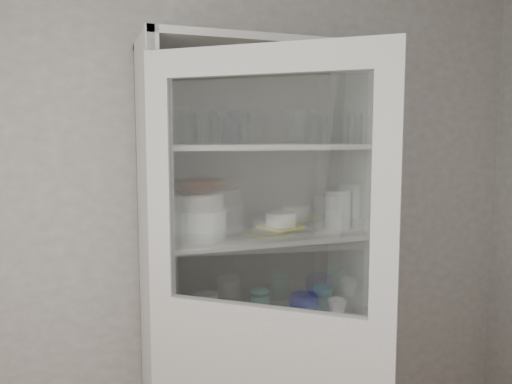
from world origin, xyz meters
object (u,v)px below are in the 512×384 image
object	(u,v)px
mug_teal	(322,297)
goblet_0	(186,125)
measuring_cups	(183,330)
goblet_3	(322,127)
white_ramekin	(281,219)
grey_bowl_stack	(338,209)
mug_white	(337,308)
cream_bowl	(197,201)
teal_jar	(260,303)
mug_blue	(304,306)
terracotta_bowl	(197,186)
cupboard_door	(264,368)
goblet_2	(270,126)
white_canister	(206,308)
pantry_cabinet	(252,297)
plate_stack_back	(192,223)
yellow_trivet	(281,227)
plate_stack_front	(198,224)
goblet_1	(242,126)
glass_platter	(281,230)

from	to	relation	value
mug_teal	goblet_0	bearing A→B (deg)	157.83
goblet_0	measuring_cups	bearing A→B (deg)	-109.04
goblet_3	white_ramekin	xyz separation A→B (m)	(-0.28, -0.15, -0.42)
grey_bowl_stack	mug_white	bearing A→B (deg)	-116.29
cream_bowl	teal_jar	world-z (taller)	cream_bowl
mug_blue	terracotta_bowl	bearing A→B (deg)	173.57
cupboard_door	grey_bowl_stack	world-z (taller)	cupboard_door
mug_teal	goblet_2	bearing A→B (deg)	148.88
teal_jar	white_canister	distance (m)	0.27
goblet_2	mug_white	distance (m)	0.91
pantry_cabinet	goblet_2	bearing A→B (deg)	22.15
goblet_2	grey_bowl_stack	size ratio (longest dim) A/B	0.92
plate_stack_back	yellow_trivet	bearing A→B (deg)	-19.01
terracotta_bowl	goblet_3	bearing A→B (deg)	13.10
goblet_3	plate_stack_front	distance (m)	0.80
goblet_0	grey_bowl_stack	xyz separation A→B (m)	(0.70, -0.13, -0.40)
white_canister	mug_white	bearing A→B (deg)	-13.52
mug_teal	mug_white	size ratio (longest dim) A/B	1.17
yellow_trivet	mug_teal	xyz separation A→B (m)	(0.25, 0.06, -0.38)
plate_stack_front	mug_white	bearing A→B (deg)	-7.47
grey_bowl_stack	white_canister	bearing A→B (deg)	176.21
goblet_1	glass_platter	size ratio (longest dim) A/B	0.48
goblet_2	teal_jar	world-z (taller)	goblet_2
goblet_1	cream_bowl	world-z (taller)	goblet_1
plate_stack_front	goblet_0	bearing A→B (deg)	95.14
goblet_0	mug_blue	distance (m)	0.99
goblet_2	terracotta_bowl	distance (m)	0.48
cupboard_door	goblet_3	bearing A→B (deg)	88.71
grey_bowl_stack	glass_platter	bearing A→B (deg)	-177.57
cream_bowl	teal_jar	size ratio (longest dim) A/B	1.99
mug_teal	teal_jar	xyz separation A→B (m)	(-0.32, 0.01, 0.01)
plate_stack_front	terracotta_bowl	distance (m)	0.16
plate_stack_back	grey_bowl_stack	size ratio (longest dim) A/B	1.17
teal_jar	goblet_0	bearing A→B (deg)	167.48
goblet_3	teal_jar	bearing A→B (deg)	-166.65
goblet_3	teal_jar	size ratio (longest dim) A/B	1.52
mug_teal	measuring_cups	distance (m)	0.72
white_ramekin	mug_white	bearing A→B (deg)	-19.19
cream_bowl	mug_white	distance (m)	0.83
grey_bowl_stack	mug_teal	bearing A→B (deg)	135.82
white_canister	mug_teal	bearing A→B (deg)	0.64
plate_stack_front	white_ramekin	distance (m)	0.39
yellow_trivet	mug_teal	bearing A→B (deg)	13.90
mug_teal	teal_jar	world-z (taller)	teal_jar
goblet_0	cream_bowl	bearing A→B (deg)	-84.86
mug_blue	cream_bowl	bearing A→B (deg)	173.57
pantry_cabinet	plate_stack_front	distance (m)	0.48
plate_stack_back	measuring_cups	xyz separation A→B (m)	(-0.08, -0.18, -0.42)
mug_white	white_canister	size ratio (longest dim) A/B	0.67
goblet_2	teal_jar	size ratio (longest dim) A/B	1.50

